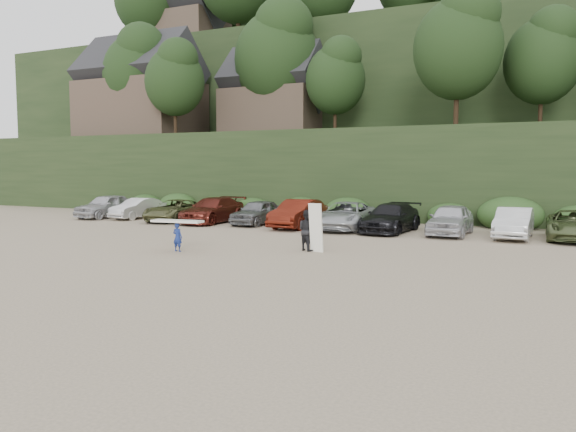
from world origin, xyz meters
The scene contains 5 objects.
ground centered at (0.00, 0.00, 0.00)m, with size 120.00×120.00×0.00m, color tan.
hillside_backdrop centered at (-0.26, 35.93, 11.22)m, with size 90.00×41.50×28.00m.
parked_cars centered at (0.47, 9.94, 0.75)m, with size 39.55×5.73×1.62m.
child_surfer centered at (-4.02, -0.72, 0.89)m, with size 2.23×0.85×1.30m.
adult_surfer centered at (0.77, 1.77, 0.87)m, with size 1.31×0.95×2.01m.
Camera 1 is at (9.97, -19.48, 3.50)m, focal length 35.00 mm.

